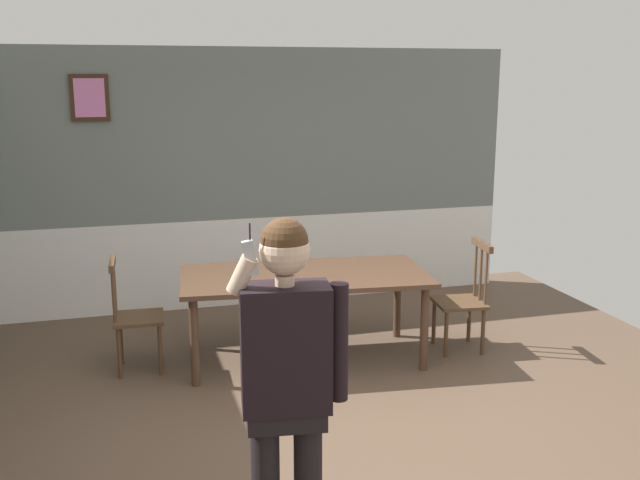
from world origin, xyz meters
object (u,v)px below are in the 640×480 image
object	(u,v)px
chair_near_window	(463,299)
person_figure	(287,371)
dining_table	(305,282)
chair_by_doorway	(134,316)

from	to	relation	value
chair_near_window	person_figure	distance (m)	3.40
dining_table	chair_near_window	distance (m)	1.45
chair_near_window	chair_by_doorway	xyz separation A→B (m)	(-2.84, 0.31, 0.00)
chair_by_doorway	person_figure	bearing A→B (deg)	15.68
chair_near_window	chair_by_doorway	distance (m)	2.86
dining_table	chair_by_doorway	distance (m)	1.45
person_figure	chair_by_doorway	bearing A→B (deg)	-69.62
dining_table	chair_by_doorway	size ratio (longest dim) A/B	2.28
chair_by_doorway	person_figure	distance (m)	2.95
dining_table	person_figure	world-z (taller)	person_figure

